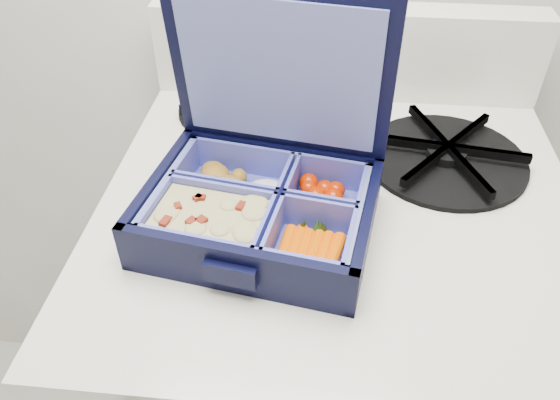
# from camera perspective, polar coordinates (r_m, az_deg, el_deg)

# --- Properties ---
(stove) EXTENTS (0.54, 0.54, 0.80)m
(stove) POSITION_cam_1_polar(r_m,az_deg,el_deg) (0.93, 4.43, -18.75)
(stove) COLOR silver
(stove) RESTS_ON floor
(bento_box) EXTENTS (0.25, 0.21, 0.05)m
(bento_box) POSITION_cam_1_polar(r_m,az_deg,el_deg) (0.56, -2.13, -1.11)
(bento_box) COLOR black
(bento_box) RESTS_ON stove
(burner_grate) EXTENTS (0.22, 0.22, 0.03)m
(burner_grate) POSITION_cam_1_polar(r_m,az_deg,el_deg) (0.69, 17.03, 4.86)
(burner_grate) COLOR black
(burner_grate) RESTS_ON stove
(burner_grate_rear) EXTENTS (0.21, 0.21, 0.02)m
(burner_grate_rear) POSITION_cam_1_polar(r_m,az_deg,el_deg) (0.77, -4.69, 9.80)
(burner_grate_rear) COLOR black
(burner_grate_rear) RESTS_ON stove
(fork) EXTENTS (0.06, 0.18, 0.01)m
(fork) POSITION_cam_1_polar(r_m,az_deg,el_deg) (0.68, 8.36, 4.44)
(fork) COLOR silver
(fork) RESTS_ON stove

